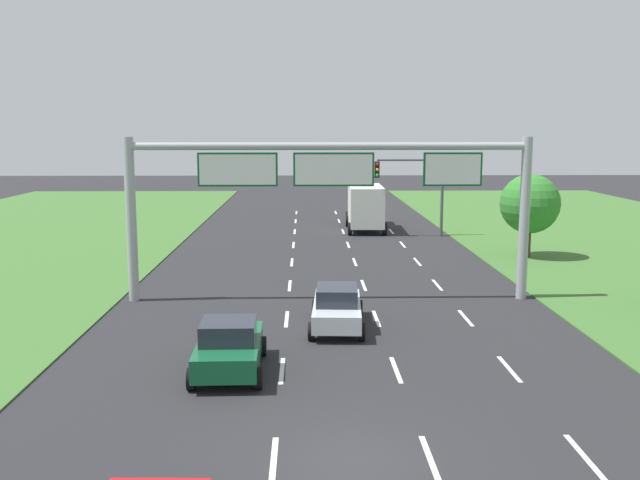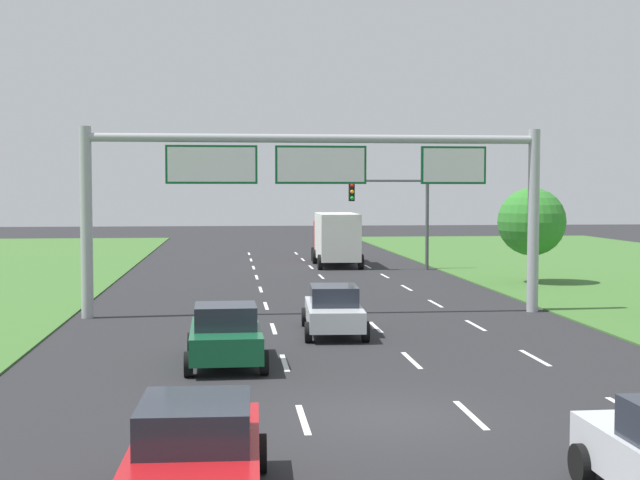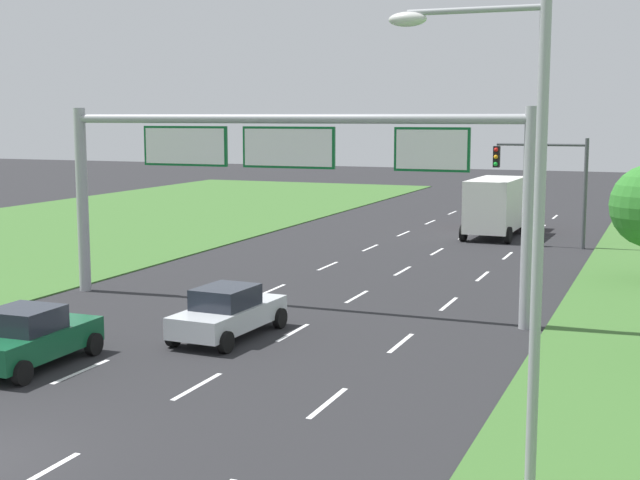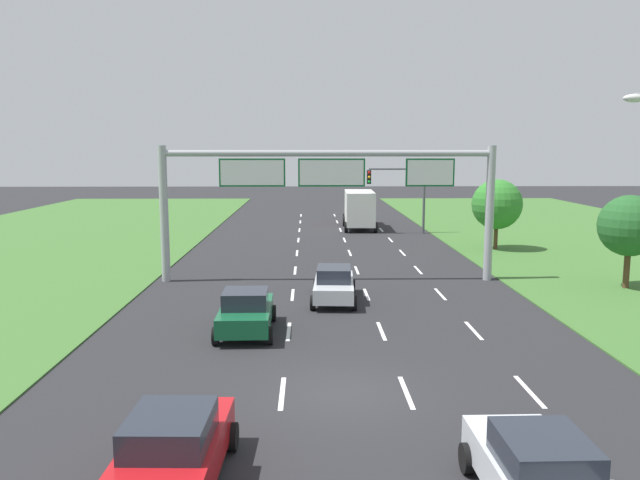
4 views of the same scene
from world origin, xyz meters
name	(u,v)px [view 4 (image 4 of 4)]	position (x,y,z in m)	size (l,w,h in m)	color
ground_plane	(344,393)	(0.00, 0.00, 0.00)	(200.00, 200.00, 0.00)	#262628
lane_dashes_inner_left	(294,281)	(-1.75, 15.00, 0.00)	(0.14, 68.40, 0.01)	white
lane_dashes_inner_right	(361,281)	(1.75, 15.00, 0.00)	(0.14, 68.40, 0.01)	white
lane_dashes_slip	(428,281)	(5.25, 15.00, 0.00)	(0.14, 68.40, 0.01)	white
car_near_red	(334,284)	(0.15, 10.74, 0.79)	(2.20, 4.53, 1.59)	silver
car_lead_silver	(172,452)	(-3.73, -5.01, 0.81)	(2.22, 4.52, 1.64)	red
car_mid_lane	(246,312)	(-3.34, 5.92, 0.80)	(2.17, 4.17, 1.64)	#145633
car_far_ahead	(539,476)	(3.25, -6.05, 0.81)	(2.05, 4.31, 1.65)	silver
box_truck	(359,208)	(3.42, 37.27, 1.75)	(2.83, 7.95, 3.26)	#B21E19
sign_gantry	(328,186)	(0.02, 15.22, 4.96)	(17.24, 0.44, 7.00)	#9EA0A5
traffic_light_mast	(400,186)	(6.48, 33.61, 3.87)	(4.76, 0.49, 5.60)	#47494F
roadside_tree_mid	(630,226)	(14.59, 12.95, 3.12)	(2.98, 2.98, 4.63)	#513823
roadside_tree_far	(497,204)	(11.80, 25.13, 3.11)	(3.39, 3.39, 4.81)	#513823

